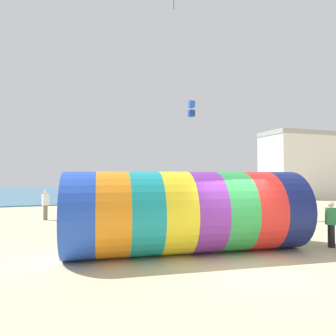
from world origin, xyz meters
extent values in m
plane|color=#CCBA8C|center=(0.00, 0.00, 0.00)|extent=(120.00, 120.00, 0.00)
cube|color=teal|center=(0.00, 39.81, 0.05)|extent=(120.00, 40.00, 0.10)
cylinder|color=blue|center=(-4.64, 2.58, 1.38)|extent=(1.30, 2.84, 2.75)
cylinder|color=orange|center=(-3.64, 2.47, 1.38)|extent=(1.30, 2.84, 2.75)
cylinder|color=teal|center=(-2.64, 2.36, 1.38)|extent=(1.30, 2.84, 2.75)
cylinder|color=yellow|center=(-1.64, 2.25, 1.38)|extent=(1.30, 2.84, 2.75)
cylinder|color=purple|center=(-0.63, 2.14, 1.38)|extent=(1.30, 2.84, 2.75)
cylinder|color=green|center=(0.37, 2.03, 1.38)|extent=(1.30, 2.84, 2.75)
cylinder|color=red|center=(1.37, 1.92, 1.38)|extent=(1.30, 2.84, 2.75)
cylinder|color=navy|center=(2.37, 1.80, 1.38)|extent=(1.30, 2.84, 2.75)
cylinder|color=black|center=(2.89, 1.75, 1.38)|extent=(0.34, 2.52, 2.53)
cylinder|color=black|center=(4.13, 1.14, 0.41)|extent=(0.24, 0.24, 0.82)
cube|color=#338C4C|center=(4.13, 1.14, 1.13)|extent=(0.42, 0.37, 0.62)
sphere|color=beige|center=(4.13, 1.14, 1.57)|extent=(0.22, 0.22, 0.22)
cube|color=blue|center=(4.87, 15.55, 8.52)|extent=(0.50, 0.50, 0.51)
cube|color=navy|center=(4.87, 15.55, 7.75)|extent=(0.50, 0.50, 0.51)
cylinder|color=black|center=(4.87, 15.55, 8.14)|extent=(0.02, 0.02, 1.37)
cylinder|color=#383D56|center=(8.11, 6.23, 0.38)|extent=(0.24, 0.24, 0.76)
cube|color=#232328|center=(8.11, 6.23, 1.04)|extent=(0.27, 0.39, 0.57)
sphere|color=#9E7051|center=(8.11, 6.23, 1.44)|extent=(0.20, 0.20, 0.20)
cylinder|color=#726651|center=(-6.14, 11.59, 0.43)|extent=(0.24, 0.24, 0.85)
cube|color=white|center=(-6.14, 11.59, 1.17)|extent=(0.42, 0.35, 0.64)
sphere|color=beige|center=(-6.14, 11.59, 1.63)|extent=(0.23, 0.23, 0.23)
cube|color=silver|center=(20.40, 20.25, 3.50)|extent=(8.15, 4.39, 7.00)
cube|color=#9D9992|center=(20.40, 20.25, 7.25)|extent=(8.31, 4.48, 0.50)
camera|label=1|loc=(-5.10, -7.27, 2.66)|focal=32.00mm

